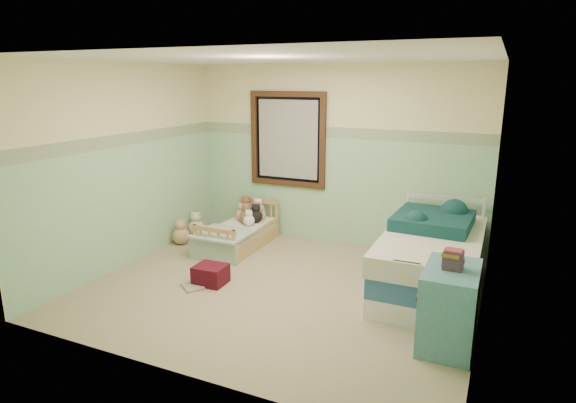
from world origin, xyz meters
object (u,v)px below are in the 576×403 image
at_px(plush_floor_tan, 181,236).
at_px(floor_book, 193,286).
at_px(toddler_bed_frame, 239,240).
at_px(red_pillow, 211,274).
at_px(dresser, 449,307).
at_px(plush_floor_cream, 196,228).
at_px(twin_bed_frame, 430,281).

relative_size(plush_floor_tan, floor_book, 0.91).
bearing_deg(toddler_bed_frame, red_pillow, -74.14).
relative_size(dresser, red_pillow, 2.05).
bearing_deg(plush_floor_tan, toddler_bed_frame, 18.69).
bearing_deg(plush_floor_cream, toddler_bed_frame, -10.18).
relative_size(twin_bed_frame, floor_book, 7.23).
bearing_deg(floor_book, red_pillow, 92.66).
relative_size(plush_floor_cream, floor_book, 0.92).
bearing_deg(twin_bed_frame, dresser, -73.99).
height_order(toddler_bed_frame, red_pillow, red_pillow).
bearing_deg(red_pillow, twin_bed_frame, 20.11).
xyz_separation_m(plush_floor_tan, red_pillow, (1.14, -0.99, -0.01)).
distance_m(red_pillow, floor_book, 0.24).
relative_size(toddler_bed_frame, floor_book, 4.85).
height_order(twin_bed_frame, floor_book, twin_bed_frame).
distance_m(plush_floor_cream, plush_floor_tan, 0.41).
distance_m(plush_floor_tan, red_pillow, 1.51).
height_order(dresser, red_pillow, dresser).
relative_size(dresser, floor_book, 2.68).
relative_size(plush_floor_tan, red_pillow, 0.70).
bearing_deg(plush_floor_cream, floor_book, -56.45).
distance_m(twin_bed_frame, dresser, 1.17).
xyz_separation_m(dresser, floor_book, (-2.76, 0.06, -0.35)).
height_order(plush_floor_cream, twin_bed_frame, plush_floor_cream).
bearing_deg(plush_floor_cream, dresser, -23.35).
bearing_deg(red_pillow, plush_floor_tan, 139.19).
xyz_separation_m(plush_floor_tan, twin_bed_frame, (3.47, -0.14, -0.01)).
bearing_deg(dresser, plush_floor_cream, 156.65).
bearing_deg(twin_bed_frame, plush_floor_tan, 177.76).
distance_m(plush_floor_tan, twin_bed_frame, 3.47).
distance_m(dresser, red_pillow, 2.66).
xyz_separation_m(plush_floor_tan, dresser, (3.78, -1.23, 0.24)).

